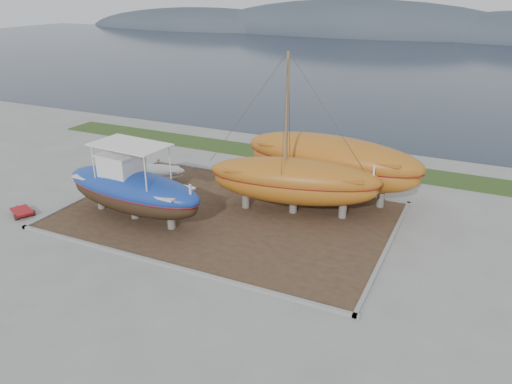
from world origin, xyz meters
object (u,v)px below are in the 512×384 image
at_px(blue_caique, 132,182).
at_px(red_trailer, 22,212).
at_px(orange_bare_hull, 330,168).
at_px(white_dinghy, 153,175).
at_px(orange_sailboat, 295,137).

bearing_deg(blue_caique, red_trailer, -154.07).
bearing_deg(red_trailer, orange_bare_hull, 58.63).
bearing_deg(white_dinghy, orange_bare_hull, -7.76).
bearing_deg(orange_sailboat, white_dinghy, 168.18).
bearing_deg(orange_bare_hull, red_trailer, -140.76).
bearing_deg(white_dinghy, blue_caique, -88.37).
bearing_deg(orange_sailboat, orange_bare_hull, 60.02).
distance_m(blue_caique, red_trailer, 6.92).
distance_m(white_dinghy, orange_bare_hull, 11.53).
bearing_deg(blue_caique, white_dinghy, 119.76).
relative_size(orange_sailboat, red_trailer, 4.41).
height_order(blue_caique, orange_sailboat, orange_sailboat).
bearing_deg(white_dinghy, red_trailer, -143.03).
relative_size(blue_caique, white_dinghy, 2.11).
relative_size(blue_caique, orange_sailboat, 0.92).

